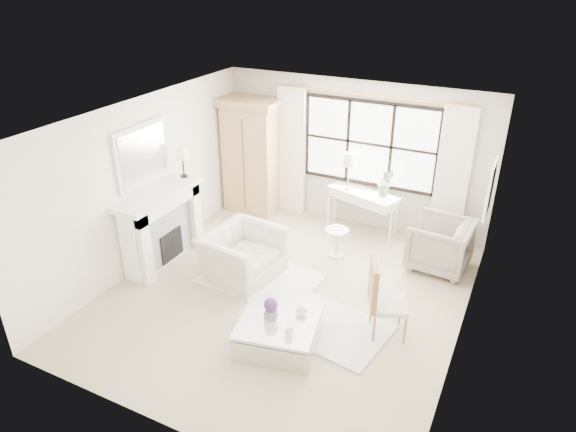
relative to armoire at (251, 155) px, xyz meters
name	(u,v)px	position (x,y,z in m)	size (l,w,h in m)	color
floor	(286,294)	(1.93, -2.38, -1.14)	(5.50, 5.50, 0.00)	#BEAE8D
ceiling	(285,119)	(1.93, -2.38, 1.56)	(5.50, 5.50, 0.00)	white
wall_back	(353,154)	(1.93, 0.37, 0.21)	(5.00, 5.00, 0.00)	beige
wall_front	(157,328)	(1.93, -5.13, 0.21)	(5.00, 5.00, 0.00)	white
wall_left	(145,183)	(-0.57, -2.38, 0.21)	(5.50, 5.50, 0.00)	white
wall_right	(472,255)	(4.43, -2.38, 0.21)	(5.50, 5.50, 0.00)	silver
window_pane	(369,144)	(2.23, 0.35, 0.46)	(2.40, 0.02, 1.50)	white
window_frame	(369,144)	(2.23, 0.34, 0.46)	(2.50, 0.04, 1.50)	black
curtain_rod	(372,95)	(2.23, 0.29, 1.33)	(0.04, 0.04, 3.30)	#B68C3F
curtain_left	(291,152)	(0.73, 0.27, 0.10)	(0.55, 0.10, 2.47)	white
curtain_right	(452,179)	(3.73, 0.27, 0.10)	(0.55, 0.10, 2.47)	white
fireplace	(161,225)	(-0.35, -2.38, -0.49)	(0.58, 1.66, 1.26)	white
mirror_frame	(142,154)	(-0.54, -2.38, 0.70)	(0.05, 1.15, 0.95)	white
mirror_glass	(144,154)	(-0.51, -2.38, 0.70)	(0.02, 1.00, 0.80)	silver
art_frame	(490,189)	(4.40, -0.68, 0.41)	(0.04, 0.62, 0.82)	white
art_canvas	(489,189)	(4.38, -0.68, 0.41)	(0.01, 0.52, 0.72)	beige
mantel_lamp	(182,155)	(-0.31, -1.70, 0.51)	(0.22, 0.22, 0.51)	black
armoire	(251,155)	(0.00, 0.00, 0.00)	(1.13, 0.72, 2.24)	tan
console_table	(362,212)	(2.27, 0.04, -0.74)	(1.37, 0.81, 0.80)	white
console_lamp	(349,160)	(1.97, 0.04, 0.22)	(0.28, 0.28, 0.69)	#A77F3A
orchid_plant	(385,183)	(2.66, 0.05, -0.09)	(0.28, 0.22, 0.50)	#617E54
side_table	(337,239)	(2.19, -0.98, -0.81)	(0.40, 0.40, 0.51)	silver
rug_left	(261,278)	(1.38, -2.18, -1.12)	(1.76, 1.24, 0.03)	white
rug_right	(331,328)	(2.84, -2.82, -1.13)	(1.48, 1.11, 0.03)	silver
club_armchair	(242,254)	(1.08, -2.20, -0.76)	(1.16, 1.02, 0.76)	beige
wingback_chair	(440,245)	(3.80, -0.58, -0.72)	(0.89, 0.92, 0.84)	gray
french_chair	(386,314)	(3.52, -2.57, -0.83)	(0.64, 0.63, 1.08)	#A87B46
coffee_table	(279,332)	(2.34, -3.39, -0.96)	(1.18, 1.18, 0.38)	silver
planter_box	(271,314)	(2.22, -3.39, -0.70)	(0.15, 0.15, 0.11)	slate
planter_flowers	(271,304)	(2.22, -3.39, -0.56)	(0.18, 0.18, 0.18)	#512967
pillar_candle	(289,331)	(2.58, -3.60, -0.70)	(0.10, 0.10, 0.12)	white
coffee_vase	(302,310)	(2.55, -3.17, -0.69)	(0.14, 0.14, 0.15)	white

